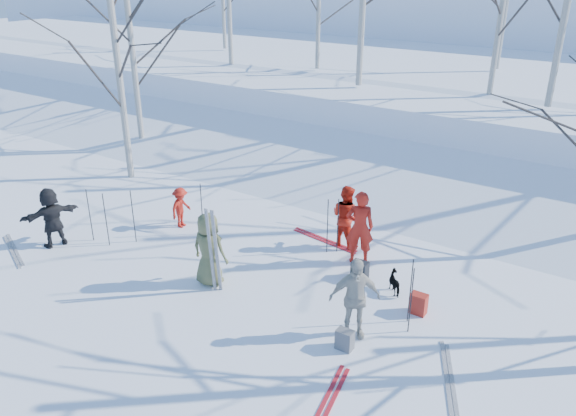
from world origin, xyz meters
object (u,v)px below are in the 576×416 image
Objects in this scene: skier_cream_east at (354,298)px; dog at (396,283)px; backpack_red at (418,304)px; backpack_grey at (345,340)px; skier_redor_behind at (346,216)px; skier_red_seated at (181,207)px; skier_olive_center at (209,249)px; backpack_dark at (360,270)px; skier_grey_west at (52,217)px; skier_red_north at (360,227)px.

dog is (0.08, 1.77, -0.56)m from skier_cream_east.
backpack_grey is (-0.67, -1.75, -0.02)m from backpack_red.
skier_redor_behind reaches higher than skier_red_seated.
skier_olive_center reaches higher than backpack_dark.
backpack_grey is (3.41, -0.39, -0.61)m from skier_olive_center.
skier_grey_west reaches higher than skier_red_seated.
skier_cream_east is 4.14× the size of backpack_grey.
skier_grey_west is 3.85× the size of backpack_grey.
dog is at bearing 89.75° from backpack_grey.
skier_redor_behind is at bearing 118.08° from backpack_grey.
backpack_red is (1.90, -1.19, -0.65)m from skier_red_north.
skier_red_north is 4.29× the size of backpack_dark.
skier_olive_center is 3.83× the size of backpack_red.
backpack_grey is 0.95× the size of backpack_dark.
skier_cream_east reaches higher than skier_red_seated.
skier_redor_behind is (1.55, 3.10, -0.04)m from skier_olive_center.
dog is at bearing 127.21° from skier_grey_west.
backpack_red is at bearing -99.70° from skier_red_seated.
dog is at bearing 118.74° from skier_red_north.
skier_red_seated is 2.52× the size of backpack_red.
skier_red_seated is 0.72× the size of skier_grey_west.
skier_grey_west is at bearing -158.88° from backpack_dark.
skier_olive_center reaches higher than skier_cream_east.
skier_red_north is at bearing 75.67° from skier_cream_east.
skier_cream_east is at bearing 40.14° from dog.
skier_olive_center is 1.10× the size of skier_grey_west.
skier_redor_behind is 2.88× the size of dog.
skier_olive_center is at bearing -19.33° from dog.
skier_red_north is at bearing 135.92° from skier_grey_west.
skier_redor_behind reaches higher than backpack_grey.
skier_grey_west is (-7.59, -0.77, -0.06)m from skier_cream_east.
skier_grey_west is at bearing -29.03° from dog.
skier_olive_center is 1.06× the size of skier_redor_behind.
dog is at bearing -5.86° from backpack_dark.
skier_cream_east is 1.61m from backpack_red.
skier_grey_west reaches higher than dog.
backpack_red is at bearing 155.38° from skier_redor_behind.
backpack_grey is at bearing -120.36° from skier_cream_east.
skier_cream_east is (1.16, -2.51, -0.07)m from skier_red_north.
skier_redor_behind is at bearing -77.36° from skier_red_seated.
skier_olive_center is 4.02× the size of backpack_dark.
skier_cream_east reaches higher than skier_redor_behind.
skier_red_north is 4.51× the size of backpack_grey.
backpack_red is (2.53, -1.74, -0.55)m from skier_redor_behind.
skier_cream_east reaches higher than skier_grey_west.
skier_grey_west reaches higher than backpack_red.
skier_red_north is 2.34m from backpack_red.
skier_red_seated is (-4.61, -0.85, -0.33)m from skier_red_north.
skier_grey_west is 8.09m from dog.
skier_olive_center reaches higher than backpack_red.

